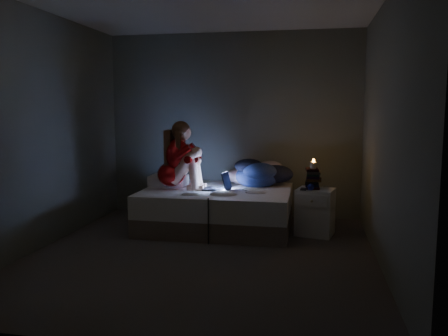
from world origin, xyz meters
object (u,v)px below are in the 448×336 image
(nightstand, at_px, (315,212))
(phone, at_px, (305,190))
(woman, at_px, (171,155))
(candle, at_px, (313,166))
(bed, at_px, (217,209))
(laptop, at_px, (216,181))

(nightstand, distance_m, phone, 0.33)
(woman, bearing_deg, candle, -2.30)
(bed, relative_size, woman, 2.12)
(woman, xyz_separation_m, laptop, (0.59, -0.01, -0.32))
(woman, relative_size, phone, 6.25)
(bed, bearing_deg, candle, -2.29)
(woman, height_order, nightstand, woman)
(woman, height_order, phone, woman)
(laptop, bearing_deg, candle, 9.28)
(nightstand, relative_size, candle, 7.10)
(woman, bearing_deg, nightstand, -3.05)
(woman, bearing_deg, phone, -6.71)
(laptop, height_order, candle, candle)
(laptop, xyz_separation_m, phone, (1.12, -0.11, -0.06))
(candle, relative_size, phone, 0.57)
(laptop, distance_m, nightstand, 1.29)
(woman, xyz_separation_m, phone, (1.71, -0.12, -0.37))
(phone, bearing_deg, candle, 49.26)
(bed, height_order, candle, candle)
(nightstand, xyz_separation_m, candle, (-0.03, 0.02, 0.56))
(candle, height_order, phone, candle)
(bed, relative_size, laptop, 5.36)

